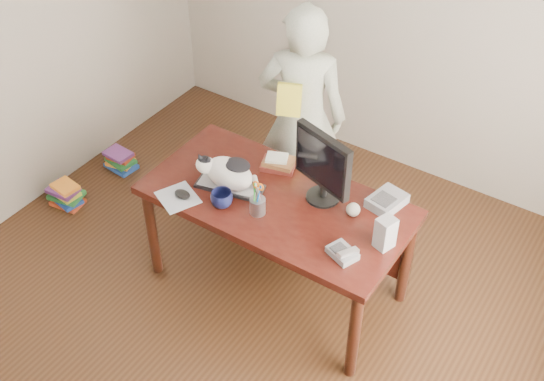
{
  "coord_description": "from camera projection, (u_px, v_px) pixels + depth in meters",
  "views": [
    {
      "loc": [
        1.66,
        -1.96,
        3.42
      ],
      "look_at": [
        0.0,
        0.55,
        0.85
      ],
      "focal_mm": 45.0,
      "sensor_mm": 36.0,
      "label": 1
    }
  ],
  "objects": [
    {
      "name": "book_pile_b",
      "position": [
        120.0,
        160.0,
        5.44
      ],
      "size": [
        0.26,
        0.2,
        0.15
      ],
      "color": "#1A3E9C",
      "rests_on": "ground"
    },
    {
      "name": "mouse",
      "position": [
        182.0,
        194.0,
        4.05
      ],
      "size": [
        0.12,
        0.11,
        0.04
      ],
      "rotation": [
        0.0,
        0.0,
        -0.43
      ],
      "color": "black",
      "rests_on": "mousepad"
    },
    {
      "name": "speaker",
      "position": [
        385.0,
        233.0,
        3.69
      ],
      "size": [
        0.11,
        0.12,
        0.2
      ],
      "rotation": [
        0.0,
        0.0,
        -0.31
      ],
      "color": "gray",
      "rests_on": "desk"
    },
    {
      "name": "mousepad",
      "position": [
        178.0,
        197.0,
        4.06
      ],
      "size": [
        0.3,
        0.29,
        0.01
      ],
      "rotation": [
        0.0,
        0.0,
        -0.43
      ],
      "color": "#ACB0B8",
      "rests_on": "desk"
    },
    {
      "name": "book_pile_a",
      "position": [
        66.0,
        195.0,
        5.09
      ],
      "size": [
        0.27,
        0.22,
        0.18
      ],
      "color": "#BB3B1A",
      "rests_on": "ground"
    },
    {
      "name": "phone",
      "position": [
        343.0,
        253.0,
        3.68
      ],
      "size": [
        0.19,
        0.17,
        0.07
      ],
      "rotation": [
        0.0,
        0.0,
        -0.37
      ],
      "color": "slate",
      "rests_on": "desk"
    },
    {
      "name": "monitor",
      "position": [
        323.0,
        164.0,
        3.88
      ],
      "size": [
        0.41,
        0.25,
        0.47
      ],
      "rotation": [
        0.0,
        0.0,
        -0.3
      ],
      "color": "black",
      "rests_on": "desk"
    },
    {
      "name": "cat",
      "position": [
        227.0,
        172.0,
        4.05
      ],
      "size": [
        0.4,
        0.27,
        0.23
      ],
      "rotation": [
        0.0,
        0.0,
        0.23
      ],
      "color": "white",
      "rests_on": "keyboard"
    },
    {
      "name": "held_book",
      "position": [
        289.0,
        100.0,
        4.32
      ],
      "size": [
        0.18,
        0.14,
        0.22
      ],
      "rotation": [
        0.0,
        0.0,
        0.39
      ],
      "color": "yellow",
      "rests_on": "person"
    },
    {
      "name": "desk",
      "position": [
        284.0,
        210.0,
        4.2
      ],
      "size": [
        1.6,
        0.8,
        0.75
      ],
      "color": "black",
      "rests_on": "ground"
    },
    {
      "name": "pen_cup",
      "position": [
        258.0,
        204.0,
        3.92
      ],
      "size": [
        0.1,
        0.1,
        0.24
      ],
      "rotation": [
        0.0,
        0.0,
        -0.06
      ],
      "color": "gray",
      "rests_on": "desk"
    },
    {
      "name": "keyboard",
      "position": [
        230.0,
        186.0,
        4.12
      ],
      "size": [
        0.44,
        0.25,
        0.02
      ],
      "rotation": [
        0.0,
        0.0,
        0.23
      ],
      "color": "black",
      "rests_on": "desk"
    },
    {
      "name": "book_stack",
      "position": [
        279.0,
        163.0,
        4.26
      ],
      "size": [
        0.25,
        0.21,
        0.08
      ],
      "rotation": [
        0.0,
        0.0,
        0.29
      ],
      "color": "#511A15",
      "rests_on": "desk"
    },
    {
      "name": "baseball",
      "position": [
        353.0,
        210.0,
        3.92
      ],
      "size": [
        0.08,
        0.08,
        0.08
      ],
      "rotation": [
        0.0,
        0.0,
        0.21
      ],
      "color": "beige",
      "rests_on": "desk"
    },
    {
      "name": "coffee_mug",
      "position": [
        222.0,
        199.0,
        3.97
      ],
      "size": [
        0.16,
        0.16,
        0.1
      ],
      "primitive_type": "imported",
      "rotation": [
        0.0,
        0.0,
        0.27
      ],
      "color": "black",
      "rests_on": "desk"
    },
    {
      "name": "calculator",
      "position": [
        387.0,
        201.0,
        3.99
      ],
      "size": [
        0.21,
        0.25,
        0.07
      ],
      "rotation": [
        0.0,
        0.0,
        -0.2
      ],
      "color": "slate",
      "rests_on": "desk"
    },
    {
      "name": "person",
      "position": [
        302.0,
        117.0,
        4.58
      ],
      "size": [
        0.7,
        0.59,
        1.64
      ],
      "primitive_type": "imported",
      "rotation": [
        0.0,
        0.0,
        3.53
      ],
      "color": "silver",
      "rests_on": "ground"
    },
    {
      "name": "room",
      "position": [
        209.0,
        173.0,
        3.28
      ],
      "size": [
        4.5,
        4.5,
        4.5
      ],
      "color": "black",
      "rests_on": "ground"
    }
  ]
}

